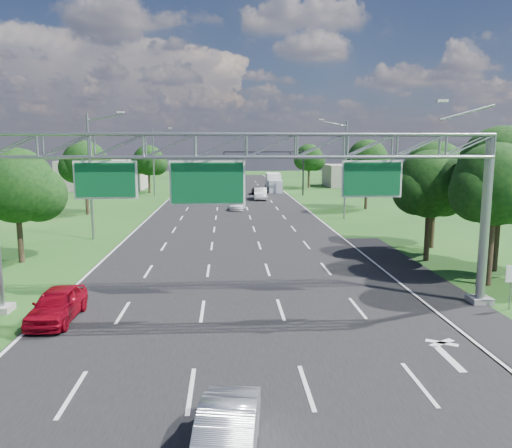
{
  "coord_description": "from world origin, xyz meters",
  "views": [
    {
      "loc": [
        -0.64,
        -10.51,
        7.5
      ],
      "look_at": [
        0.82,
        14.31,
        3.59
      ],
      "focal_mm": 35.0,
      "sensor_mm": 36.0,
      "label": 1
    }
  ],
  "objects": [
    {
      "name": "sign_gantry",
      "position": [
        0.33,
        12.0,
        6.89
      ],
      "size": [
        23.5,
        1.0,
        9.56
      ],
      "color": "gray",
      "rests_on": "ground"
    },
    {
      "name": "tree_verge_lc",
      "position": [
        -12.92,
        70.04,
        4.98
      ],
      "size": [
        5.76,
        4.8,
        7.62
      ],
      "color": "#2D2116",
      "rests_on": "ground"
    },
    {
      "name": "car_queue_b",
      "position": [
        4.15,
        67.25,
        0.54
      ],
      "size": [
        2.0,
        4.0,
        1.09
      ],
      "primitive_type": "imported",
      "rotation": [
        0.0,
        0.0,
        -0.05
      ],
      "color": "black",
      "rests_on": "ground"
    },
    {
      "name": "tree_verge_la",
      "position": [
        -13.92,
        22.04,
        4.76
      ],
      "size": [
        5.76,
        4.8,
        7.4
      ],
      "color": "#2D2116",
      "rests_on": "ground"
    },
    {
      "name": "tree_verge_rd",
      "position": [
        16.08,
        48.04,
        5.63
      ],
      "size": [
        5.76,
        4.8,
        8.28
      ],
      "color": "#2D2116",
      "rests_on": "ground"
    },
    {
      "name": "car_queue_a",
      "position": [
        0.65,
        48.18,
        0.58
      ],
      "size": [
        2.16,
        4.21,
        1.17
      ],
      "primitive_type": "imported",
      "rotation": [
        0.0,
        0.0,
        -0.14
      ],
      "color": "silver",
      "rests_on": "ground"
    },
    {
      "name": "traffic_signal",
      "position": [
        7.48,
        65.0,
        5.17
      ],
      "size": [
        12.21,
        0.24,
        7.0
      ],
      "color": "black",
      "rests_on": "ground"
    },
    {
      "name": "streetlight_l_far",
      "position": [
        -11.3,
        65.0,
        5.58
      ],
      "size": [
        2.97,
        0.22,
        10.16
      ],
      "color": "gray",
      "rests_on": "ground"
    },
    {
      "name": "car_queue_c",
      "position": [
        -5.85,
        62.9,
        0.8
      ],
      "size": [
        2.29,
        4.82,
        1.59
      ],
      "primitive_type": "imported",
      "rotation": [
        0.0,
        0.0,
        -0.09
      ],
      "color": "black",
      "rests_on": "ground"
    },
    {
      "name": "tree_verge_re",
      "position": [
        14.08,
        78.04,
        5.2
      ],
      "size": [
        5.76,
        4.8,
        7.84
      ],
      "color": "#2D2116",
      "rests_on": "ground"
    },
    {
      "name": "streetlight_r_mid",
      "position": [
        11.3,
        40.0,
        5.58
      ],
      "size": [
        2.97,
        0.22,
        10.16
      ],
      "color": "gray",
      "rests_on": "ground"
    },
    {
      "name": "red_coupe",
      "position": [
        -8.0,
        10.67,
        0.72
      ],
      "size": [
        1.78,
        4.27,
        1.44
      ],
      "primitive_type": "imported",
      "rotation": [
        0.0,
        0.0,
        -0.02
      ],
      "color": "maroon",
      "rests_on": "ground"
    },
    {
      "name": "tree_verge_lb",
      "position": [
        -15.92,
        45.04,
        5.41
      ],
      "size": [
        5.76,
        4.8,
        8.06
      ],
      "color": "#2D2116",
      "rests_on": "ground"
    },
    {
      "name": "building_left",
      "position": [
        -22.0,
        78.0,
        2.5
      ],
      "size": [
        14.0,
        10.0,
        5.0
      ],
      "primitive_type": "cube",
      "color": "gray",
      "rests_on": "ground"
    },
    {
      "name": "regulatory_sign",
      "position": [
        12.4,
        10.98,
        1.51
      ],
      "size": [
        0.6,
        0.08,
        2.1
      ],
      "color": "gray",
      "rests_on": "ground"
    },
    {
      "name": "road_flare",
      "position": [
        10.2,
        14.0,
        0.0
      ],
      "size": [
        3.0,
        30.0,
        0.02
      ],
      "primitive_type": "cube",
      "color": "black",
      "rests_on": "ground"
    },
    {
      "name": "building_right",
      "position": [
        24.0,
        82.0,
        2.0
      ],
      "size": [
        12.0,
        9.0,
        4.0
      ],
      "primitive_type": "cube",
      "color": "gray",
      "rests_on": "ground"
    },
    {
      "name": "road",
      "position": [
        0.0,
        30.0,
        0.0
      ],
      "size": [
        18.0,
        180.0,
        0.02
      ],
      "primitive_type": "cube",
      "color": "black",
      "rests_on": "ground"
    },
    {
      "name": "ground",
      "position": [
        0.0,
        30.0,
        0.0
      ],
      "size": [
        220.0,
        220.0,
        0.0
      ],
      "primitive_type": "plane",
      "color": "#174314",
      "rests_on": "ground"
    },
    {
      "name": "car_queue_d",
      "position": [
        4.11,
        59.39,
        0.82
      ],
      "size": [
        2.02,
        5.06,
        1.64
      ],
      "primitive_type": "imported",
      "rotation": [
        0.0,
        0.0,
        -0.06
      ],
      "color": "silver",
      "rests_on": "ground"
    },
    {
      "name": "box_truck",
      "position": [
        7.14,
        71.96,
        1.43
      ],
      "size": [
        2.41,
        7.88,
        2.97
      ],
      "rotation": [
        0.0,
        0.0,
        -0.02
      ],
      "color": "white",
      "rests_on": "ground"
    },
    {
      "name": "silver_sedan",
      "position": [
        -0.71,
        0.41,
        0.67
      ],
      "size": [
        1.91,
        4.21,
        1.34
      ],
      "primitive_type": "imported",
      "rotation": [
        0.0,
        0.0,
        -0.12
      ],
      "color": "silver",
      "rests_on": "ground"
    },
    {
      "name": "streetlight_l_near",
      "position": [
        -11.3,
        30.0,
        5.58
      ],
      "size": [
        2.97,
        0.22,
        10.16
      ],
      "color": "gray",
      "rests_on": "ground"
    },
    {
      "name": "tree_cluster_right",
      "position": [
        14.8,
        19.19,
        5.31
      ],
      "size": [
        9.91,
        14.6,
        8.68
      ],
      "color": "#2D2116",
      "rests_on": "ground"
    }
  ]
}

